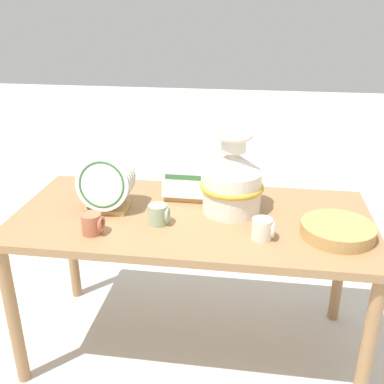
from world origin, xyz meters
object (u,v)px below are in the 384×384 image
(dish_rack_square_plates, at_px, (185,182))
(wicker_charger_stack, at_px, (338,230))
(mug_sage_glaze, at_px, (159,214))
(dish_rack_round_plates, at_px, (106,186))
(ceramic_vase, at_px, (232,179))
(mug_terracotta_glaze, at_px, (93,224))
(mug_cream_glaze, at_px, (263,229))

(dish_rack_square_plates, distance_m, wicker_charger_stack, 0.73)
(wicker_charger_stack, bearing_deg, mug_sage_glaze, 179.54)
(dish_rack_round_plates, bearing_deg, wicker_charger_stack, -6.13)
(ceramic_vase, distance_m, mug_terracotta_glaze, 0.63)
(dish_rack_round_plates, height_order, mug_terracotta_glaze, dish_rack_round_plates)
(dish_rack_round_plates, distance_m, mug_cream_glaze, 0.72)
(ceramic_vase, bearing_deg, dish_rack_square_plates, 152.07)
(wicker_charger_stack, xyz_separation_m, mug_terracotta_glaze, (-0.98, -0.12, 0.02))
(ceramic_vase, xyz_separation_m, dish_rack_round_plates, (-0.55, -0.07, -0.03))
(wicker_charger_stack, distance_m, mug_cream_glaze, 0.30)
(wicker_charger_stack, xyz_separation_m, mug_cream_glaze, (-0.30, -0.06, 0.02))
(dish_rack_square_plates, bearing_deg, mug_sage_glaze, -102.40)
(dish_rack_square_plates, xyz_separation_m, wicker_charger_stack, (0.67, -0.30, -0.05))
(ceramic_vase, xyz_separation_m, dish_rack_square_plates, (-0.23, 0.12, -0.07))
(dish_rack_square_plates, height_order, mug_sage_glaze, dish_rack_square_plates)
(mug_terracotta_glaze, bearing_deg, dish_rack_round_plates, 93.06)
(dish_rack_round_plates, height_order, dish_rack_square_plates, dish_rack_round_plates)
(wicker_charger_stack, bearing_deg, ceramic_vase, 157.69)
(mug_sage_glaze, bearing_deg, dish_rack_round_plates, 158.80)
(ceramic_vase, relative_size, wicker_charger_stack, 1.23)
(wicker_charger_stack, xyz_separation_m, mug_sage_glaze, (-0.73, 0.01, 0.02))
(dish_rack_round_plates, bearing_deg, mug_terracotta_glaze, -86.94)
(ceramic_vase, relative_size, mug_terracotta_glaze, 4.05)
(ceramic_vase, distance_m, dish_rack_round_plates, 0.56)
(dish_rack_square_plates, bearing_deg, wicker_charger_stack, -24.30)
(mug_terracotta_glaze, bearing_deg, ceramic_vase, 28.61)
(mug_sage_glaze, bearing_deg, wicker_charger_stack, -0.46)
(wicker_charger_stack, relative_size, mug_sage_glaze, 3.28)
(ceramic_vase, xyz_separation_m, wicker_charger_stack, (0.44, -0.18, -0.12))
(dish_rack_round_plates, bearing_deg, dish_rack_square_plates, 30.97)
(ceramic_vase, height_order, mug_sage_glaze, ceramic_vase)
(mug_terracotta_glaze, distance_m, mug_sage_glaze, 0.28)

